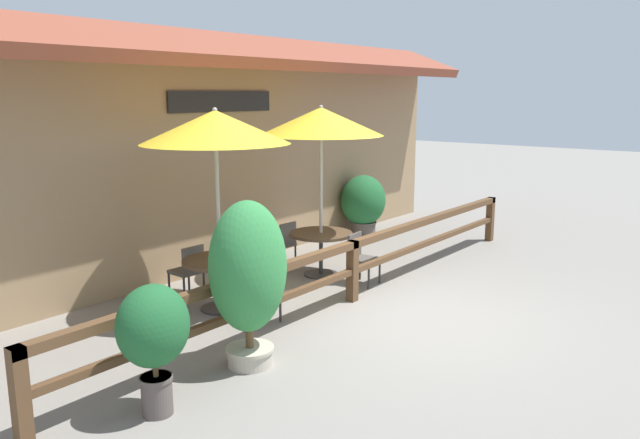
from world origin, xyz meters
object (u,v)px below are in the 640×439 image
at_px(chair_middle_streetside, 361,256).
at_px(potted_plant_corner_fern, 248,272).
at_px(chair_near_wallside, 188,269).
at_px(potted_plant_tall_tropical, 363,203).
at_px(chair_middle_wallside, 283,242).
at_px(chair_near_streetside, 258,288).
at_px(patio_umbrella_middle, 321,122).
at_px(potted_plant_small_flowering, 153,332).
at_px(dining_table_near, 220,269).
at_px(patio_umbrella_near, 215,127).
at_px(dining_table_middle, 321,241).

height_order(chair_middle_streetside, potted_plant_corner_fern, potted_plant_corner_fern).
xyz_separation_m(chair_near_wallside, potted_plant_tall_tropical, (5.40, 0.44, 0.25)).
xyz_separation_m(chair_middle_wallside, potted_plant_tall_tropical, (3.18, 0.42, 0.25)).
height_order(chair_near_streetside, chair_middle_streetside, same).
xyz_separation_m(patio_umbrella_middle, potted_plant_small_flowering, (-4.83, -1.73, -1.81)).
height_order(dining_table_near, patio_umbrella_middle, patio_umbrella_middle).
xyz_separation_m(chair_near_wallside, potted_plant_small_flowering, (-2.55, -2.55, 0.39)).
distance_m(potted_plant_corner_fern, potted_plant_tall_tropical, 7.19).
bearing_deg(potted_plant_tall_tropical, patio_umbrella_near, -167.61).
relative_size(patio_umbrella_middle, potted_plant_tall_tropical, 2.18).
distance_m(dining_table_near, patio_umbrella_middle, 3.10).
height_order(chair_near_streetside, patio_umbrella_middle, patio_umbrella_middle).
height_order(dining_table_near, chair_middle_wallside, chair_middle_wallside).
bearing_deg(dining_table_near, potted_plant_small_flowering, -144.51).
distance_m(patio_umbrella_near, chair_middle_streetside, 3.33).
bearing_deg(chair_near_wallside, patio_umbrella_near, 89.82).
relative_size(chair_near_streetside, chair_middle_wallside, 1.00).
bearing_deg(potted_plant_tall_tropical, chair_near_streetside, -160.20).
distance_m(chair_near_streetside, potted_plant_corner_fern, 1.62).
distance_m(chair_middle_streetside, potted_plant_small_flowering, 4.94).
bearing_deg(potted_plant_corner_fern, dining_table_near, 56.70).
bearing_deg(chair_middle_wallside, patio_umbrella_middle, 96.49).
relative_size(chair_near_streetside, patio_umbrella_middle, 0.29).
bearing_deg(chair_middle_streetside, potted_plant_small_flowering, -174.83).
height_order(patio_umbrella_middle, potted_plant_small_flowering, patio_umbrella_middle).
xyz_separation_m(chair_middle_wallside, potted_plant_corner_fern, (-3.39, -2.49, 0.66)).
relative_size(potted_plant_small_flowering, potted_plant_tall_tropical, 0.99).
bearing_deg(dining_table_middle, dining_table_near, 178.48).
height_order(patio_umbrella_near, dining_table_near, patio_umbrella_near).
bearing_deg(dining_table_near, chair_near_streetside, -88.77).
height_order(chair_middle_streetside, potted_plant_small_flowering, potted_plant_small_flowering).
bearing_deg(chair_near_wallside, potted_plant_small_flowering, 47.45).
height_order(dining_table_near, chair_near_wallside, chair_near_wallside).
height_order(chair_near_streetside, chair_middle_wallside, same).
height_order(patio_umbrella_near, dining_table_middle, patio_umbrella_near).
bearing_deg(dining_table_near, dining_table_middle, -1.52).
height_order(patio_umbrella_near, chair_near_streetside, patio_umbrella_near).
bearing_deg(chair_near_streetside, potted_plant_tall_tropical, 32.15).
bearing_deg(chair_middle_streetside, dining_table_near, 153.60).
relative_size(patio_umbrella_middle, chair_middle_streetside, 3.47).
relative_size(dining_table_near, potted_plant_corner_fern, 0.56).
distance_m(patio_umbrella_near, potted_plant_corner_fern, 2.56).
distance_m(chair_near_streetside, dining_table_middle, 2.40).
relative_size(chair_middle_wallside, potted_plant_small_flowering, 0.63).
relative_size(dining_table_near, chair_near_wallside, 1.29).
bearing_deg(patio_umbrella_near, potted_plant_small_flowering, -144.51).
relative_size(chair_near_streetside, potted_plant_tall_tropical, 0.63).
bearing_deg(potted_plant_tall_tropical, potted_plant_corner_fern, -156.13).
height_order(patio_umbrella_near, patio_umbrella_middle, same).
bearing_deg(patio_umbrella_near, chair_near_streetside, -88.77).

